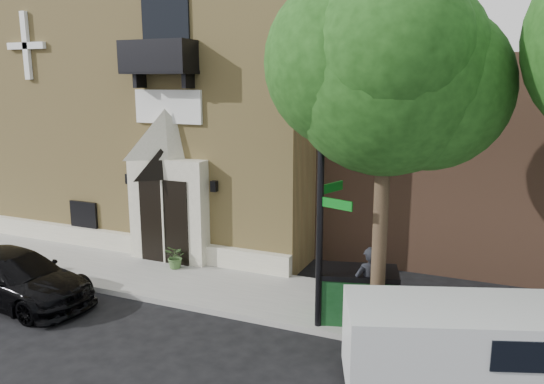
# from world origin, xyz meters

# --- Properties ---
(ground) EXTENTS (120.00, 120.00, 0.00)m
(ground) POSITION_xyz_m (0.00, 0.00, 0.00)
(ground) COLOR black
(ground) RESTS_ON ground
(sidewalk) EXTENTS (42.00, 3.00, 0.15)m
(sidewalk) POSITION_xyz_m (1.00, 1.50, 0.07)
(sidewalk) COLOR gray
(sidewalk) RESTS_ON ground
(church) EXTENTS (12.20, 11.01, 9.30)m
(church) POSITION_xyz_m (-2.99, 7.95, 4.63)
(church) COLOR tan
(church) RESTS_ON ground
(street_tree_left) EXTENTS (4.97, 4.38, 7.77)m
(street_tree_left) POSITION_xyz_m (6.03, 0.35, 5.87)
(street_tree_left) COLOR #38281C
(street_tree_left) RESTS_ON sidewalk
(black_sedan) EXTENTS (4.74, 2.25, 1.33)m
(black_sedan) POSITION_xyz_m (-3.04, -1.30, 0.67)
(black_sedan) COLOR black
(black_sedan) RESTS_ON ground
(cargo_van) EXTENTS (4.77, 3.17, 1.82)m
(cargo_van) POSITION_xyz_m (8.22, -1.22, 1.02)
(cargo_van) COLOR silver
(cargo_van) RESTS_ON ground
(street_sign) EXTENTS (0.87, 1.07, 5.68)m
(street_sign) POSITION_xyz_m (4.74, 0.24, 3.01)
(street_sign) COLOR black
(street_sign) RESTS_ON sidewalk
(fire_hydrant) EXTENTS (0.46, 0.36, 0.80)m
(fire_hydrant) POSITION_xyz_m (6.14, 0.46, 0.54)
(fire_hydrant) COLOR #BD1900
(fire_hydrant) RESTS_ON sidewalk
(dumpster) EXTENTS (2.07, 1.51, 1.21)m
(dumpster) POSITION_xyz_m (5.43, 0.92, 0.76)
(dumpster) COLOR #0F3A16
(dumpster) RESTS_ON sidewalk
(planter) EXTENTS (0.78, 0.72, 0.72)m
(planter) POSITION_xyz_m (-0.39, 2.13, 0.51)
(planter) COLOR #456934
(planter) RESTS_ON sidewalk
(pedestrian_near) EXTENTS (0.82, 0.77, 1.88)m
(pedestrian_near) POSITION_xyz_m (5.76, 0.67, 1.09)
(pedestrian_near) COLOR black
(pedestrian_near) RESTS_ON sidewalk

